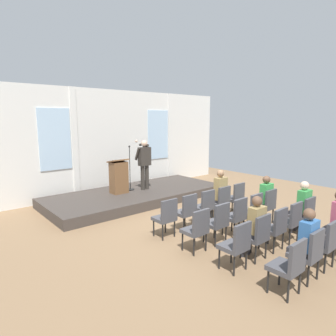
% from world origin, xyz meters
% --- Properties ---
extents(ground_plane, '(13.98, 13.98, 0.00)m').
position_xyz_m(ground_plane, '(0.00, 0.00, 0.00)').
color(ground_plane, '#846647').
extents(rear_partition, '(10.75, 0.14, 3.82)m').
position_xyz_m(rear_partition, '(0.02, 5.00, 1.92)').
color(rear_partition, silver).
rests_on(rear_partition, ground).
extents(stage_platform, '(6.10, 2.58, 0.31)m').
position_xyz_m(stage_platform, '(0.00, 3.41, 0.15)').
color(stage_platform, '#3F3833').
rests_on(stage_platform, ground).
extents(speaker, '(0.52, 0.69, 1.73)m').
position_xyz_m(speaker, '(0.35, 3.44, 1.32)').
color(speaker, '#332D28').
rests_on(speaker, stage_platform).
extents(mic_stand, '(0.28, 0.28, 1.55)m').
position_xyz_m(mic_stand, '(-0.09, 3.69, 0.64)').
color(mic_stand, black).
rests_on(mic_stand, stage_platform).
extents(lectern, '(0.60, 0.48, 1.16)m').
position_xyz_m(lectern, '(-0.61, 3.56, 0.86)').
color(lectern, brown).
rests_on(lectern, stage_platform).
extents(chair_r0_c0, '(0.46, 0.44, 0.94)m').
position_xyz_m(chair_r0_c0, '(-1.32, 0.25, 0.53)').
color(chair_r0_c0, black).
rests_on(chair_r0_c0, ground).
extents(chair_r0_c1, '(0.46, 0.44, 0.94)m').
position_xyz_m(chair_r0_c1, '(-0.66, 0.25, 0.53)').
color(chair_r0_c1, black).
rests_on(chair_r0_c1, ground).
extents(chair_r0_c2, '(0.46, 0.44, 0.94)m').
position_xyz_m(chair_r0_c2, '(0.00, 0.25, 0.53)').
color(chair_r0_c2, black).
rests_on(chair_r0_c2, ground).
extents(chair_r0_c3, '(0.46, 0.44, 0.94)m').
position_xyz_m(chair_r0_c3, '(0.66, 0.25, 0.53)').
color(chair_r0_c3, black).
rests_on(chair_r0_c3, ground).
extents(audience_r0_c3, '(0.36, 0.39, 1.39)m').
position_xyz_m(audience_r0_c3, '(0.66, 0.33, 0.77)').
color(audience_r0_c3, '#2D2D33').
rests_on(audience_r0_c3, ground).
extents(chair_r0_c4, '(0.46, 0.44, 0.94)m').
position_xyz_m(chair_r0_c4, '(1.32, 0.25, 0.53)').
color(chair_r0_c4, black).
rests_on(chair_r0_c4, ground).
extents(chair_r1_c0, '(0.46, 0.44, 0.94)m').
position_xyz_m(chair_r1_c0, '(-1.32, -0.75, 0.53)').
color(chair_r1_c0, black).
rests_on(chair_r1_c0, ground).
extents(chair_r1_c1, '(0.46, 0.44, 0.94)m').
position_xyz_m(chair_r1_c1, '(-0.66, -0.75, 0.53)').
color(chair_r1_c1, black).
rests_on(chair_r1_c1, ground).
extents(chair_r1_c2, '(0.46, 0.44, 0.94)m').
position_xyz_m(chair_r1_c2, '(0.00, -0.75, 0.53)').
color(chair_r1_c2, black).
rests_on(chair_r1_c2, ground).
extents(chair_r1_c3, '(0.46, 0.44, 0.94)m').
position_xyz_m(chair_r1_c3, '(0.66, -0.75, 0.53)').
color(chair_r1_c3, black).
rests_on(chair_r1_c3, ground).
extents(chair_r1_c4, '(0.46, 0.44, 0.94)m').
position_xyz_m(chair_r1_c4, '(1.32, -0.75, 0.53)').
color(chair_r1_c4, black).
rests_on(chair_r1_c4, ground).
extents(audience_r1_c4, '(0.36, 0.39, 1.29)m').
position_xyz_m(audience_r1_c4, '(1.32, -0.67, 0.72)').
color(audience_r1_c4, '#2D2D33').
rests_on(audience_r1_c4, ground).
extents(chair_r2_c0, '(0.46, 0.44, 0.94)m').
position_xyz_m(chair_r2_c0, '(-1.32, -1.76, 0.53)').
color(chair_r2_c0, black).
rests_on(chair_r2_c0, ground).
extents(chair_r2_c1, '(0.46, 0.44, 0.94)m').
position_xyz_m(chair_r2_c1, '(-0.66, -1.76, 0.53)').
color(chair_r2_c1, black).
rests_on(chair_r2_c1, ground).
extents(audience_r2_c1, '(0.36, 0.39, 1.29)m').
position_xyz_m(audience_r2_c1, '(-0.66, -1.67, 0.72)').
color(audience_r2_c1, '#2D2D33').
rests_on(audience_r2_c1, ground).
extents(chair_r2_c2, '(0.46, 0.44, 0.94)m').
position_xyz_m(chair_r2_c2, '(0.00, -1.76, 0.53)').
color(chair_r2_c2, black).
rests_on(chair_r2_c2, ground).
extents(chair_r2_c3, '(0.46, 0.44, 0.94)m').
position_xyz_m(chair_r2_c3, '(0.66, -1.76, 0.53)').
color(chair_r2_c3, black).
rests_on(chair_r2_c3, ground).
extents(chair_r2_c4, '(0.46, 0.44, 0.94)m').
position_xyz_m(chair_r2_c4, '(1.32, -1.76, 0.53)').
color(chair_r2_c4, black).
rests_on(chair_r2_c4, ground).
extents(audience_r2_c4, '(0.36, 0.39, 1.31)m').
position_xyz_m(audience_r2_c4, '(1.32, -1.67, 0.73)').
color(audience_r2_c4, '#2D2D33').
rests_on(audience_r2_c4, ground).
extents(chair_r3_c0, '(0.46, 0.44, 0.94)m').
position_xyz_m(chair_r3_c0, '(-1.32, -2.76, 0.53)').
color(chair_r3_c0, black).
rests_on(chair_r3_c0, ground).
extents(chair_r3_c1, '(0.46, 0.44, 0.94)m').
position_xyz_m(chair_r3_c1, '(-0.66, -2.76, 0.53)').
color(chair_r3_c1, black).
rests_on(chair_r3_c1, ground).
extents(audience_r3_c1, '(0.36, 0.39, 1.29)m').
position_xyz_m(audience_r3_c1, '(-0.66, -2.68, 0.72)').
color(audience_r3_c1, '#2D2D33').
rests_on(audience_r3_c1, ground).
extents(chair_r3_c2, '(0.46, 0.44, 0.94)m').
position_xyz_m(chair_r3_c2, '(0.00, -2.76, 0.53)').
color(chair_r3_c2, black).
rests_on(chair_r3_c2, ground).
extents(audience_r3_c3, '(0.36, 0.39, 1.38)m').
position_xyz_m(audience_r3_c3, '(0.66, -2.68, 0.76)').
color(audience_r3_c3, '#2D2D33').
rests_on(audience_r3_c3, ground).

